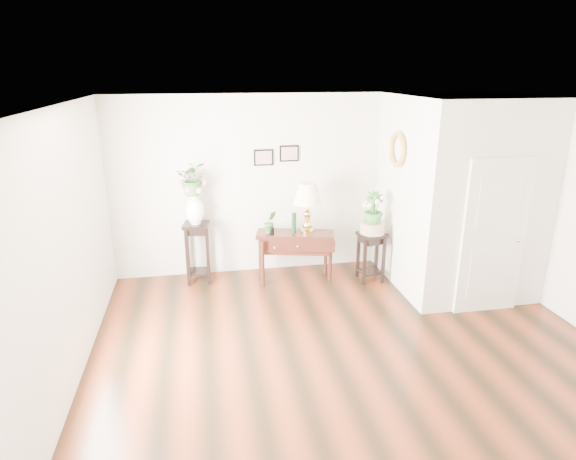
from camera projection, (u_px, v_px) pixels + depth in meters
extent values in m
cube|color=#612612|center=(354.00, 357.00, 5.52)|extent=(6.00, 5.50, 0.02)
cube|color=white|center=(367.00, 106.00, 4.63)|extent=(6.00, 5.50, 0.02)
cube|color=silver|center=(304.00, 184.00, 7.64)|extent=(6.00, 0.02, 2.80)
cube|color=silver|center=(530.00, 419.00, 2.51)|extent=(6.00, 0.02, 2.80)
cube|color=silver|center=(57.00, 262.00, 4.55)|extent=(0.02, 5.50, 2.80)
cube|color=silver|center=(457.00, 193.00, 7.09)|extent=(1.80, 1.95, 2.80)
cube|color=silver|center=(494.00, 237.00, 6.27)|extent=(0.90, 0.05, 2.10)
cube|color=black|center=(264.00, 157.00, 7.36)|extent=(0.30, 0.02, 0.25)
cube|color=black|center=(289.00, 153.00, 7.42)|extent=(0.30, 0.02, 0.25)
torus|color=#B39246|center=(397.00, 149.00, 6.84)|extent=(0.07, 0.51, 0.51)
cube|color=#341410|center=(295.00, 256.00, 7.42)|extent=(1.23, 0.66, 0.78)
cube|color=#DAB752|center=(307.00, 210.00, 7.22)|extent=(0.56, 0.56, 0.77)
cylinder|color=black|center=(294.00, 222.00, 7.24)|extent=(0.08, 0.08, 0.31)
imported|color=#306E2C|center=(270.00, 223.00, 7.17)|extent=(0.22, 0.19, 0.35)
cube|color=black|center=(198.00, 252.00, 7.36)|extent=(0.42, 0.42, 0.94)
imported|color=#306E2C|center=(193.00, 181.00, 7.01)|extent=(0.49, 0.43, 0.51)
cube|color=black|center=(371.00, 256.00, 7.43)|extent=(0.44, 0.44, 0.77)
cylinder|color=tan|center=(372.00, 228.00, 7.28)|extent=(0.46, 0.46, 0.17)
imported|color=#306E2C|center=(373.00, 209.00, 7.19)|extent=(0.36, 0.36, 0.51)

